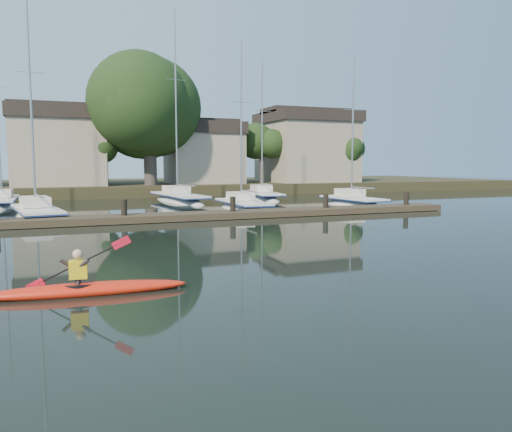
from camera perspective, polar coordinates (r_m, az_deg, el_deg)
name	(u,v)px	position (r m, az deg, el deg)	size (l,w,h in m)	color
ground	(293,272)	(14.37, 4.21, -6.42)	(160.00, 160.00, 0.00)	black
kayak	(85,287)	(12.60, -18.98, -7.67)	(4.81, 1.19, 1.53)	red
dock	(181,216)	(27.47, -8.60, -0.04)	(34.00, 2.00, 1.80)	#413825
sailboat_1	(37,222)	(30.58, -23.74, -0.61)	(3.47, 8.74, 13.92)	white
sailboat_3	(242,212)	(33.31, -1.56, 0.43)	(2.02, 7.62, 12.28)	white
sailboat_4	(353,208)	(37.00, 10.99, 0.87)	(2.54, 7.20, 12.04)	white
sailboat_5	(2,209)	(40.37, -27.01, 0.76)	(2.13, 8.77, 14.48)	white
sailboat_6	(179,204)	(40.56, -8.82, 1.37)	(3.39, 10.56, 16.50)	white
sailboat_7	(263,202)	(42.66, 0.76, 1.67)	(3.01, 8.21, 12.93)	white
shore	(138,162)	(53.47, -13.36, 6.07)	(90.00, 25.25, 12.75)	#2A2F17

